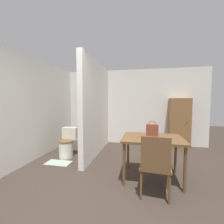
% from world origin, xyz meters
% --- Properties ---
extents(ground_plane, '(16.00, 16.00, 0.00)m').
position_xyz_m(ground_plane, '(0.00, 0.00, 0.00)').
color(ground_plane, '#382D26').
extents(wall_back, '(5.13, 0.12, 2.50)m').
position_xyz_m(wall_back, '(0.00, 3.48, 1.25)').
color(wall_back, silver).
rests_on(wall_back, ground_plane).
extents(wall_left, '(0.12, 4.42, 2.50)m').
position_xyz_m(wall_left, '(-2.12, 1.71, 1.25)').
color(wall_left, silver).
rests_on(wall_left, ground_plane).
extents(partition_wall, '(0.12, 2.27, 2.50)m').
position_xyz_m(partition_wall, '(-0.71, 2.29, 1.25)').
color(partition_wall, silver).
rests_on(partition_wall, ground_plane).
extents(dining_table, '(1.08, 0.81, 0.78)m').
position_xyz_m(dining_table, '(0.71, 1.13, 0.69)').
color(dining_table, brown).
rests_on(dining_table, ground_plane).
extents(wooden_chair, '(0.49, 0.49, 0.95)m').
position_xyz_m(wooden_chair, '(0.73, 0.58, 0.52)').
color(wooden_chair, brown).
rests_on(wooden_chair, ground_plane).
extents(toilet, '(0.39, 0.52, 0.74)m').
position_xyz_m(toilet, '(-1.39, 1.85, 0.33)').
color(toilet, silver).
rests_on(toilet, ground_plane).
extents(handbag, '(0.21, 0.11, 0.31)m').
position_xyz_m(handbag, '(0.70, 1.08, 0.91)').
color(handbag, brown).
rests_on(handbag, dining_table).
extents(wooden_cabinet, '(0.59, 0.42, 1.54)m').
position_xyz_m(wooden_cabinet, '(1.63, 3.20, 0.77)').
color(wooden_cabinet, brown).
rests_on(wooden_cabinet, ground_plane).
extents(bath_mat, '(0.58, 0.32, 0.01)m').
position_xyz_m(bath_mat, '(-1.39, 1.41, 0.01)').
color(bath_mat, '#99A899').
rests_on(bath_mat, ground_plane).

